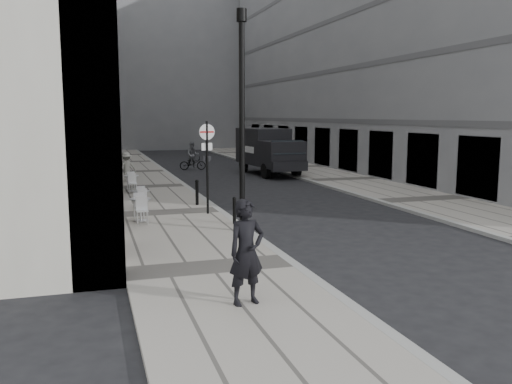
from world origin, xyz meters
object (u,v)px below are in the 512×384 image
at_px(panel_van, 268,149).
at_px(cyclist, 193,159).
at_px(lamppost, 242,110).
at_px(walking_man, 246,252).
at_px(sign_post, 207,155).

xyz_separation_m(panel_van, cyclist, (-3.98, 4.09, -0.87)).
distance_m(lamppost, cyclist, 20.63).
height_order(lamppost, panel_van, lamppost).
height_order(walking_man, sign_post, sign_post).
distance_m(sign_post, cyclist, 17.30).
relative_size(walking_man, panel_van, 0.32).
distance_m(walking_man, lamppost, 7.09).
bearing_deg(panel_van, lamppost, -115.21).
relative_size(sign_post, panel_van, 0.54).
xyz_separation_m(walking_man, cyclist, (3.90, 26.61, -0.39)).
distance_m(sign_post, lamppost, 3.62).
bearing_deg(walking_man, sign_post, 68.83).
xyz_separation_m(walking_man, lamppost, (1.69, 6.33, 2.70)).
relative_size(sign_post, cyclist, 1.77).
height_order(sign_post, cyclist, sign_post).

